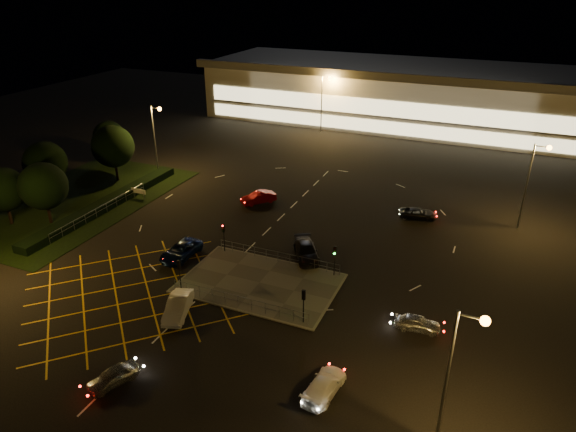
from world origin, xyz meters
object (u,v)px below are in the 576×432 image
at_px(signal_ne, 335,255).
at_px(car_right_silver, 417,323).
at_px(signal_se, 304,300).
at_px(car_queue_white, 178,306).
at_px(car_left_blue, 181,251).
at_px(signal_nw, 224,232).
at_px(car_far_dkgrey, 306,251).
at_px(signal_sw, 179,269).
at_px(car_approach_white, 324,385).
at_px(car_near_silver, 113,376).
at_px(car_circ_red, 258,198).
at_px(car_east_grey, 418,213).

height_order(signal_ne, car_right_silver, signal_ne).
distance_m(signal_se, car_queue_white, 10.81).
bearing_deg(car_left_blue, signal_nw, 38.48).
xyz_separation_m(signal_ne, car_far_dkgrey, (-3.77, 2.31, -1.61)).
xyz_separation_m(signal_nw, car_left_blue, (-3.57, -2.66, -1.65)).
bearing_deg(car_left_blue, signal_sw, -54.41).
relative_size(car_far_dkgrey, car_approach_white, 1.15).
distance_m(signal_nw, car_approach_white, 21.93).
distance_m(signal_sw, car_queue_white, 3.82).
xyz_separation_m(signal_nw, car_near_silver, (2.18, -19.73, -1.74)).
bearing_deg(car_queue_white, car_approach_white, -33.23).
bearing_deg(car_left_blue, signal_ne, 11.45).
distance_m(signal_ne, car_near_silver, 22.10).
bearing_deg(car_approach_white, car_circ_red, -49.38).
height_order(signal_sw, car_east_grey, signal_sw).
relative_size(signal_sw, car_near_silver, 0.85).
relative_size(signal_nw, car_near_silver, 0.85).
relative_size(car_right_silver, car_circ_red, 0.83).
bearing_deg(signal_se, signal_ne, -90.00).
bearing_deg(car_circ_red, signal_ne, -1.34).
distance_m(signal_nw, car_east_grey, 23.57).
bearing_deg(signal_nw, car_queue_white, -81.03).
xyz_separation_m(signal_ne, car_near_silver, (-9.82, -19.73, -1.74)).
xyz_separation_m(signal_se, signal_ne, (0.00, 7.99, 0.00)).
bearing_deg(car_approach_white, signal_se, -51.40).
xyz_separation_m(car_far_dkgrey, car_right_silver, (12.59, -7.39, -0.13)).
bearing_deg(signal_ne, signal_se, -90.00).
relative_size(car_right_silver, car_approach_white, 0.82).
distance_m(signal_ne, car_east_grey, 17.06).
bearing_deg(car_right_silver, signal_nw, 69.67).
relative_size(car_circ_red, car_east_grey, 1.02).
bearing_deg(signal_se, car_east_grey, -101.71).
bearing_deg(car_far_dkgrey, car_circ_red, 104.33).
distance_m(signal_se, car_left_blue, 16.54).
bearing_deg(car_approach_white, signal_sw, -15.90).
distance_m(car_queue_white, car_approach_white, 14.92).
xyz_separation_m(signal_ne, car_queue_white, (-10.26, -10.99, -1.59)).
distance_m(car_queue_white, car_circ_red, 24.09).
distance_m(car_right_silver, car_east_grey, 21.63).
bearing_deg(signal_nw, car_east_grey, 43.61).
distance_m(signal_sw, car_approach_white, 17.61).
bearing_deg(car_queue_white, signal_sw, 101.10).
relative_size(signal_ne, car_near_silver, 0.85).
distance_m(signal_nw, car_right_silver, 21.50).
xyz_separation_m(signal_sw, signal_nw, (0.00, 7.99, 0.00)).
relative_size(signal_nw, car_right_silver, 0.85).
xyz_separation_m(signal_se, car_right_silver, (8.82, 2.90, -1.74)).
xyz_separation_m(signal_nw, car_far_dkgrey, (8.23, 2.31, -1.61)).
distance_m(car_circ_red, car_approach_white, 33.11).
distance_m(car_left_blue, car_approach_white, 23.13).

